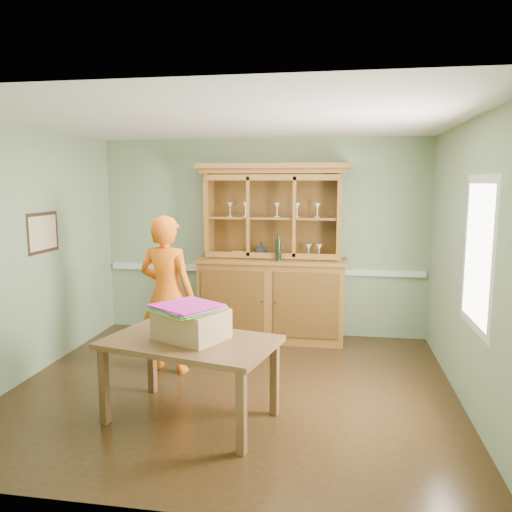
% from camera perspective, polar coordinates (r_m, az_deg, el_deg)
% --- Properties ---
extents(floor, '(4.50, 4.50, 0.00)m').
position_cam_1_polar(floor, '(5.36, -2.63, -14.80)').
color(floor, '#402914').
rests_on(floor, ground).
extents(ceiling, '(4.50, 4.50, 0.00)m').
position_cam_1_polar(ceiling, '(4.96, -2.85, 15.24)').
color(ceiling, white).
rests_on(ceiling, wall_back).
extents(wall_back, '(4.50, 0.00, 4.50)m').
position_cam_1_polar(wall_back, '(6.93, 0.71, 2.12)').
color(wall_back, gray).
rests_on(wall_back, floor).
extents(wall_left, '(0.00, 4.00, 4.00)m').
position_cam_1_polar(wall_left, '(5.87, -24.74, 0.20)').
color(wall_left, gray).
rests_on(wall_left, floor).
extents(wall_right, '(0.00, 4.00, 4.00)m').
position_cam_1_polar(wall_right, '(5.02, 23.25, -0.98)').
color(wall_right, gray).
rests_on(wall_right, floor).
extents(wall_front, '(4.50, 0.00, 4.50)m').
position_cam_1_polar(wall_front, '(3.09, -10.52, -5.97)').
color(wall_front, gray).
rests_on(wall_front, floor).
extents(chair_rail, '(4.41, 0.05, 0.08)m').
position_cam_1_polar(chair_rail, '(6.97, 0.67, -1.58)').
color(chair_rail, silver).
rests_on(chair_rail, wall_back).
extents(framed_map, '(0.03, 0.60, 0.46)m').
position_cam_1_polar(framed_map, '(6.09, -23.13, 2.46)').
color(framed_map, '#331F14').
rests_on(framed_map, wall_left).
extents(window_panel, '(0.03, 0.96, 1.36)m').
position_cam_1_polar(window_panel, '(4.71, 23.98, 0.24)').
color(window_panel, silver).
rests_on(window_panel, wall_right).
extents(china_hutch, '(2.00, 0.66, 2.35)m').
position_cam_1_polar(china_hutch, '(6.72, 1.85, -2.62)').
color(china_hutch, brown).
rests_on(china_hutch, floor).
extents(dining_table, '(1.64, 1.20, 0.74)m').
position_cam_1_polar(dining_table, '(4.51, -7.53, -10.50)').
color(dining_table, brown).
rests_on(dining_table, floor).
extents(cardboard_box, '(0.70, 0.65, 0.26)m').
position_cam_1_polar(cardboard_box, '(4.48, -7.40, -7.72)').
color(cardboard_box, '#A58555').
rests_on(cardboard_box, dining_table).
extents(kite_stack, '(0.67, 0.67, 0.05)m').
position_cam_1_polar(kite_stack, '(4.43, -7.89, -5.80)').
color(kite_stack, '#B9E61D').
rests_on(kite_stack, cardboard_box).
extents(person, '(0.70, 0.52, 1.76)m').
position_cam_1_polar(person, '(5.64, -10.15, -4.33)').
color(person, orange).
rests_on(person, floor).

